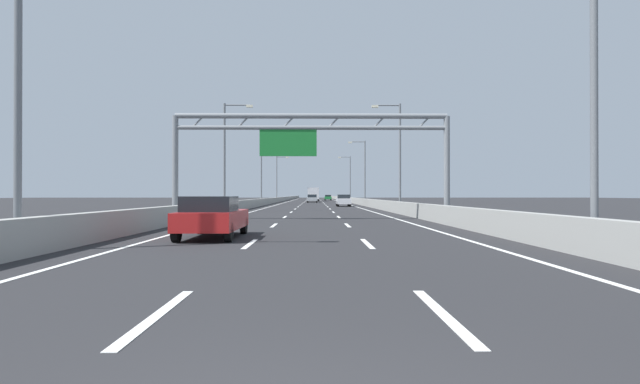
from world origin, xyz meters
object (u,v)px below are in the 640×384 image
Objects in this scene: sign_gantry at (308,139)px; streetlamp_left_mid at (227,150)px; streetlamp_right_distant at (349,176)px; streetlamp_left_near at (27,49)px; streetlamp_right_near at (585,50)px; streetlamp_right_far at (363,168)px; box_truck at (313,194)px; streetlamp_right_mid at (397,150)px; red_car at (213,217)px; green_car at (328,197)px; white_car at (343,200)px; silver_car at (312,198)px; streetlamp_left_far at (263,168)px; streetlamp_left_distant at (278,176)px.

sign_gantry is 1.74× the size of streetlamp_left_mid.
streetlamp_right_distant reaches higher than sign_gantry.
streetlamp_right_near is at bearing 0.00° from streetlamp_left_near.
streetlamp_right_far is 36.62m from box_truck.
streetlamp_right_mid is 28.69m from red_car.
green_car is 108.57m from red_car.
silver_car is at bearing 97.90° from white_car.
white_car is at bearing 83.04° from sign_gantry.
streetlamp_right_far is at bearing 63.75° from streetlamp_left_mid.
red_car is (4.08, -26.15, -4.65)m from streetlamp_left_mid.
streetlamp_left_near and streetlamp_right_distant have the same top height.
streetlamp_left_far is 1.00× the size of streetlamp_left_distant.
sign_gantry is at bearing -80.64° from streetlamp_left_far.
white_car is at bearing -89.81° from green_car.
streetlamp_right_near is 96.56m from box_truck.
box_truck is at bearing 89.89° from sign_gantry.
streetlamp_left_near is 113.11m from green_car.
streetlamp_left_far reaches higher than white_car.
green_car is at bearing 91.95° from streetlamp_right_near.
box_truck is (-3.66, -16.27, 0.92)m from green_car.
streetlamp_right_mid is 33.75m from streetlamp_left_far.
streetlamp_right_far reaches higher than white_car.
streetlamp_right_near is 49.62m from white_car.
streetlamp_left_mid and streetlamp_left_distant have the same top height.
white_car is at bearing -82.10° from silver_car.
streetlamp_right_distant is 2.11× the size of red_car.
green_car is at bearing 77.93° from streetlamp_left_far.
streetlamp_left_far is 1.24× the size of box_truck.
streetlamp_right_distant reaches higher than red_car.
streetlamp_left_far is 2.11× the size of red_car.
streetlamp_right_mid is at bearing -83.51° from box_truck.
streetlamp_left_near is 2.11× the size of red_car.
red_car is (4.08, 4.12, -4.65)m from streetlamp_left_near.
silver_car is at bearing -59.41° from streetlamp_left_distant.
streetlamp_left_far is at bearing 90.00° from streetlamp_left_mid.
silver_car is (7.24, 78.57, -4.64)m from streetlamp_left_near.
streetlamp_left_mid reaches higher than sign_gantry.
green_car is at bearing 87.73° from sign_gantry.
streetlamp_left_distant is 1.24× the size of box_truck.
box_truck is (0.20, 17.62, 0.89)m from silver_car.
streetlamp_right_near is 1.00× the size of streetlamp_left_distant.
box_truck is (-7.49, 35.65, -3.75)m from streetlamp_right_far.
streetlamp_right_far is 2.11× the size of red_car.
streetlamp_right_distant reaches higher than box_truck.
streetlamp_left_far is (-14.93, 60.54, 0.00)m from streetlamp_right_near.
streetlamp_left_near is 60.54m from streetlamp_left_far.
streetlamp_right_near is 1.00× the size of streetlamp_left_mid.
silver_car reaches higher than red_car.
streetlamp_right_distant is (14.93, 0.00, 0.00)m from streetlamp_left_distant.
streetlamp_left_mid is (-7.29, 13.92, 0.54)m from sign_gantry.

